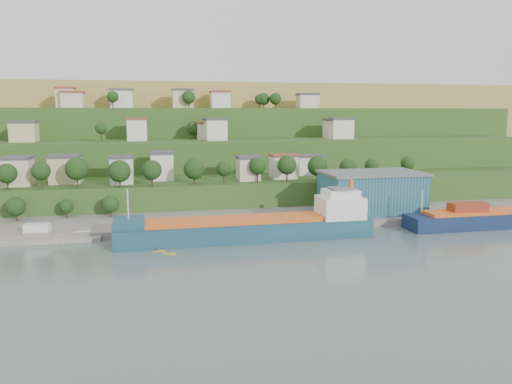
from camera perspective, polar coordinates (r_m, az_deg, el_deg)
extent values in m
plane|color=#4C5C58|center=(124.17, -1.59, -6.43)|extent=(500.00, 500.00, 0.00)
cube|color=slate|center=(154.98, 3.93, -3.29)|extent=(220.00, 26.00, 4.00)
cube|color=slate|center=(147.87, -24.75, -4.74)|extent=(40.00, 18.00, 2.40)
cube|color=#284719|center=(178.19, -4.69, -1.66)|extent=(260.00, 32.00, 20.00)
cube|color=#284719|center=(207.57, -5.67, -0.14)|extent=(280.00, 32.00, 44.00)
cube|color=#284719|center=(237.10, -6.41, 1.01)|extent=(300.00, 32.00, 70.00)
cube|color=olive|center=(310.33, -7.64, 2.90)|extent=(360.00, 120.00, 96.00)
cube|color=beige|center=(176.51, -25.55, 2.04)|extent=(8.43, 8.78, 8.49)
cube|color=#3F3F44|center=(176.07, -25.66, 3.56)|extent=(9.03, 9.38, 0.90)
cube|color=tan|center=(176.26, -20.98, 2.33)|extent=(9.48, 7.71, 8.52)
cube|color=#3F3F44|center=(175.81, -21.07, 3.85)|extent=(10.08, 8.31, 0.90)
cube|color=silver|center=(169.32, -15.07, 2.34)|extent=(7.15, 7.55, 8.40)
cube|color=#3F3F44|center=(168.86, -15.13, 3.91)|extent=(7.75, 8.15, 0.90)
cube|color=silver|center=(176.29, -10.68, 2.85)|extent=(7.61, 8.60, 8.98)
cube|color=#3F3F44|center=(175.83, -10.73, 4.45)|extent=(8.21, 9.20, 0.90)
cube|color=beige|center=(172.45, -0.89, 2.63)|extent=(7.23, 8.66, 7.50)
cube|color=#3F3F44|center=(172.02, -0.90, 4.02)|extent=(7.83, 9.26, 0.90)
cube|color=silver|center=(177.03, 3.17, 2.83)|extent=(8.81, 7.33, 7.76)
cube|color=brown|center=(176.61, 3.18, 4.22)|extent=(9.41, 7.93, 0.90)
cube|color=silver|center=(188.79, 6.05, 3.01)|extent=(9.63, 7.82, 6.66)
cube|color=#3F3F44|center=(188.43, 6.07, 4.16)|extent=(10.23, 8.42, 0.90)
cube|color=tan|center=(210.31, -24.98, 6.18)|extent=(9.26, 8.03, 7.13)
cube|color=#3F3F44|center=(210.20, -25.05, 7.27)|extent=(9.86, 8.63, 0.90)
cube|color=silver|center=(204.76, -13.43, 6.88)|extent=(7.54, 7.55, 8.19)
cube|color=brown|center=(204.65, -13.48, 8.15)|extent=(8.14, 8.15, 0.90)
cube|color=beige|center=(208.43, -5.45, 6.87)|extent=(9.12, 7.78, 6.41)
cube|color=brown|center=(208.32, -5.47, 7.88)|extent=(9.72, 8.38, 0.90)
cube|color=beige|center=(206.59, -4.92, 7.07)|extent=(7.77, 8.22, 7.92)
cube|color=#3F3F44|center=(206.48, -4.93, 8.29)|extent=(8.37, 8.82, 0.90)
cube|color=silver|center=(201.40, -4.56, 7.04)|extent=(8.00, 7.02, 8.07)
cube|color=#3F3F44|center=(201.28, -4.57, 8.32)|extent=(8.60, 7.62, 0.90)
cube|color=beige|center=(218.94, 9.13, 7.06)|extent=(9.31, 8.36, 7.59)
cube|color=#3F3F44|center=(218.83, 9.16, 8.17)|extent=(9.91, 8.96, 0.90)
cube|color=silver|center=(216.82, 9.67, 7.08)|extent=(9.15, 7.09, 7.98)
cube|color=#3F3F44|center=(216.71, 9.70, 8.25)|extent=(9.75, 7.69, 0.90)
cube|color=beige|center=(237.30, -20.91, 9.95)|extent=(7.30, 7.97, 8.20)
cube|color=brown|center=(237.45, -20.97, 11.04)|extent=(7.90, 8.57, 0.90)
cube|color=beige|center=(234.27, -20.19, 9.78)|extent=(9.12, 8.30, 6.36)
cube|color=brown|center=(234.38, -20.24, 10.67)|extent=(9.72, 8.90, 0.90)
cube|color=silver|center=(237.59, -15.11, 10.18)|extent=(9.90, 7.15, 7.77)
cube|color=#3F3F44|center=(237.73, -15.16, 11.22)|extent=(10.50, 7.75, 0.90)
cube|color=tan|center=(235.12, -8.37, 10.42)|extent=(9.29, 8.19, 7.92)
cube|color=#3F3F44|center=(235.27, -8.40, 11.50)|extent=(9.89, 8.79, 0.90)
cube|color=silver|center=(241.43, -4.14, 10.39)|extent=(8.78, 8.55, 7.29)
cube|color=brown|center=(241.55, -4.15, 11.36)|extent=(9.38, 9.15, 0.90)
cube|color=beige|center=(246.19, 5.91, 10.22)|extent=(9.55, 7.66, 6.30)
cube|color=#3F3F44|center=(246.29, 5.92, 11.06)|extent=(10.15, 8.26, 0.90)
cylinder|color=#382619|center=(169.53, -26.53, 0.82)|extent=(0.50, 0.50, 3.21)
sphere|color=black|center=(169.15, -26.61, 1.91)|extent=(6.05, 6.05, 6.05)
cylinder|color=#382619|center=(166.66, -23.29, 1.03)|extent=(0.50, 0.50, 3.93)
sphere|color=black|center=(166.25, -23.37, 2.24)|extent=(5.72, 5.72, 5.72)
cylinder|color=#382619|center=(165.41, -19.74, 1.17)|extent=(0.50, 0.50, 3.84)
sphere|color=black|center=(164.95, -19.81, 2.50)|extent=(7.12, 7.12, 7.12)
cylinder|color=#382619|center=(162.24, -15.29, 1.10)|extent=(0.50, 0.50, 3.08)
sphere|color=black|center=(161.81, -15.34, 2.32)|extent=(6.99, 6.99, 6.99)
cylinder|color=#382619|center=(161.63, -11.78, 1.27)|extent=(0.50, 0.50, 3.42)
sphere|color=black|center=(161.21, -11.82, 2.48)|extent=(6.32, 6.32, 6.32)
cylinder|color=#382619|center=(164.13, -7.07, 1.45)|extent=(0.50, 0.50, 3.08)
sphere|color=black|center=(163.71, -7.10, 2.64)|extent=(6.88, 6.88, 6.88)
cylinder|color=#382619|center=(166.10, -3.69, 1.64)|extent=(0.50, 0.50, 3.35)
sphere|color=black|center=(165.72, -3.70, 2.68)|extent=(5.03, 5.03, 5.03)
cylinder|color=#382619|center=(168.13, 0.17, 1.81)|extent=(0.50, 0.50, 3.74)
sphere|color=black|center=(167.72, 0.17, 2.99)|extent=(5.83, 5.83, 5.83)
cylinder|color=#382619|center=(167.58, 3.55, 1.81)|extent=(0.50, 0.50, 3.97)
sphere|color=black|center=(167.14, 3.56, 3.09)|extent=(6.47, 6.47, 6.47)
cylinder|color=#382619|center=(172.19, 7.02, 1.82)|extent=(0.50, 0.50, 3.16)
sphere|color=black|center=(171.78, 7.04, 2.97)|extent=(6.90, 6.90, 6.90)
cylinder|color=#382619|center=(173.90, 10.42, 1.80)|extent=(0.50, 0.50, 3.08)
sphere|color=black|center=(173.53, 10.45, 2.83)|extent=(5.83, 5.83, 5.83)
cylinder|color=#382619|center=(180.91, 13.04, 2.02)|extent=(0.50, 0.50, 3.22)
sphere|color=black|center=(180.58, 13.07, 2.95)|extent=(4.98, 4.98, 4.98)
cylinder|color=#382619|center=(186.16, 16.88, 2.15)|extent=(0.50, 0.50, 3.86)
sphere|color=black|center=(185.81, 16.93, 3.15)|extent=(4.89, 4.89, 4.89)
cylinder|color=#382619|center=(200.46, -17.24, 6.06)|extent=(0.50, 0.50, 3.91)
sphere|color=black|center=(200.34, -17.29, 6.97)|extent=(4.50, 4.50, 4.50)
cylinder|color=#382619|center=(244.55, 0.88, 9.86)|extent=(0.50, 0.50, 2.77)
sphere|color=black|center=(244.61, 0.88, 10.56)|extent=(5.80, 5.80, 5.80)
cylinder|color=#382619|center=(242.12, 2.22, 9.89)|extent=(0.50, 0.50, 2.96)
sphere|color=black|center=(242.18, 2.23, 10.60)|extent=(5.64, 5.64, 5.64)
cylinder|color=#382619|center=(229.84, -16.02, 9.65)|extent=(0.50, 0.50, 3.48)
sphere|color=black|center=(229.91, -16.05, 10.43)|extent=(5.02, 5.02, 5.02)
cylinder|color=#382619|center=(244.77, 0.44, 9.88)|extent=(0.50, 0.50, 2.91)
sphere|color=black|center=(244.82, 0.44, 10.54)|extent=(5.05, 5.05, 5.05)
cylinder|color=#382619|center=(229.10, -7.67, 9.89)|extent=(0.50, 0.50, 3.21)
sphere|color=black|center=(229.17, -7.69, 10.69)|extent=(5.87, 5.87, 5.87)
cylinder|color=#382619|center=(211.76, -7.08, 6.41)|extent=(0.50, 0.50, 2.91)
sphere|color=black|center=(211.64, -7.09, 7.26)|extent=(6.16, 6.16, 6.16)
cube|color=#14364B|center=(131.94, -1.14, -4.84)|extent=(67.72, 11.82, 6.75)
cube|color=#D1581B|center=(130.72, -1.98, -3.19)|extent=(50.32, 9.58, 1.16)
cube|color=#14364B|center=(129.14, -14.34, -3.46)|extent=(7.91, 10.75, 1.93)
cube|color=silver|center=(137.55, 9.60, -1.71)|extent=(11.75, 9.86, 5.79)
cube|color=silver|center=(136.88, 9.64, -0.13)|extent=(8.82, 7.87, 1.93)
cube|color=#595B5E|center=(136.69, 9.65, 0.39)|extent=(5.89, 5.89, 0.58)
cylinder|color=#D1581B|center=(137.59, 10.79, 0.90)|extent=(1.18, 1.18, 2.89)
cylinder|color=silver|center=(128.20, -14.43, -1.35)|extent=(0.35, 0.35, 7.72)
cube|color=silver|center=(129.48, -13.02, -4.34)|extent=(13.70, 11.14, 0.24)
cube|color=#0D213C|center=(162.74, 25.58, -3.16)|extent=(54.71, 9.70, 6.01)
cube|color=#D1581B|center=(161.00, 25.15, -2.00)|extent=(40.13, 7.90, 0.91)
cylinder|color=silver|center=(148.38, 18.46, -0.90)|extent=(0.29, 0.29, 6.37)
cube|color=maroon|center=(156.51, 23.04, -1.54)|extent=(10.97, 4.67, 2.37)
cube|color=#1B4453|center=(161.50, 13.06, -0.12)|extent=(30.26, 18.44, 12.00)
cube|color=#595B5E|center=(160.62, 13.14, 2.14)|extent=(31.27, 19.45, 0.80)
cube|color=silver|center=(143.96, -23.73, -3.93)|extent=(6.72, 3.52, 2.99)
cube|color=silver|center=(140.23, -19.26, -4.45)|extent=(4.19, 1.74, 0.82)
cube|color=orange|center=(123.49, -11.10, -6.63)|extent=(3.03, 1.42, 0.23)
sphere|color=#3F3F44|center=(123.39, -11.11, -6.46)|extent=(0.53, 0.53, 0.53)
cube|color=yellow|center=(120.91, -9.85, -6.94)|extent=(3.09, 1.75, 0.23)
sphere|color=#3F3F44|center=(120.80, -9.85, -6.76)|extent=(0.55, 0.55, 0.55)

